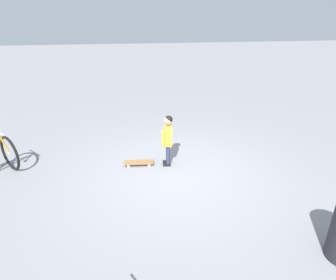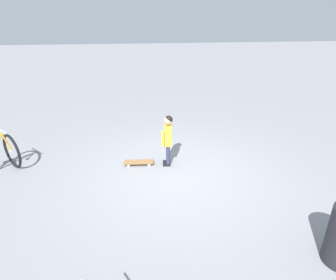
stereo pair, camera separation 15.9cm
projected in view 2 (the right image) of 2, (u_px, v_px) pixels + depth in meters
name	position (u px, v px, depth m)	size (l,w,h in m)	color
ground_plane	(178.00, 176.00, 5.53)	(50.00, 50.00, 0.00)	gray
child_person	(168.00, 135.00, 5.68)	(0.35, 0.25, 1.06)	#2D3351
skateboard	(139.00, 162.00, 5.91)	(0.23, 0.60, 0.07)	olive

